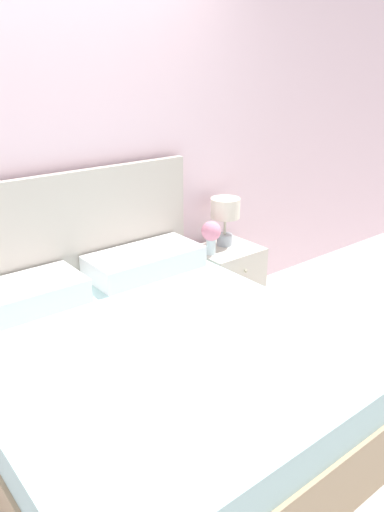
# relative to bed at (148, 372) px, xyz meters

# --- Properties ---
(ground_plane) EXTENTS (12.00, 12.00, 0.00)m
(ground_plane) POSITION_rel_bed_xyz_m (0.00, 0.89, -0.30)
(ground_plane) COLOR #BCB7B2
(wall_back) EXTENTS (8.00, 0.06, 2.60)m
(wall_back) POSITION_rel_bed_xyz_m (0.00, 0.96, 1.00)
(wall_back) COLOR silver
(wall_back) RESTS_ON ground_plane
(bed) EXTENTS (1.77, 1.93, 1.20)m
(bed) POSITION_rel_bed_xyz_m (0.00, 0.00, 0.00)
(bed) COLOR tan
(bed) RESTS_ON ground_plane
(nightstand) EXTENTS (0.47, 0.42, 0.52)m
(nightstand) POSITION_rel_bed_xyz_m (1.16, 0.67, -0.04)
(nightstand) COLOR silver
(nightstand) RESTS_ON ground_plane
(table_lamp) EXTENTS (0.21, 0.21, 0.36)m
(table_lamp) POSITION_rel_bed_xyz_m (1.19, 0.74, 0.47)
(table_lamp) COLOR #A8B2BC
(table_lamp) RESTS_ON nightstand
(flower_vase) EXTENTS (0.14, 0.14, 0.24)m
(flower_vase) POSITION_rel_bed_xyz_m (0.99, 0.66, 0.37)
(flower_vase) COLOR silver
(flower_vase) RESTS_ON nightstand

